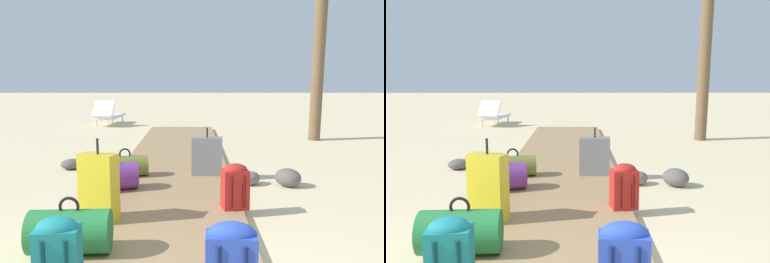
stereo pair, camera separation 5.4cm
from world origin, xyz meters
The scene contains 14 objects.
ground_plane centered at (0.00, 3.79, 0.00)m, with size 60.00×60.00×0.00m, color beige.
boardwalk centered at (0.00, 4.74, 0.04)m, with size 1.66×9.49×0.08m, color #9E7A51.
backpack_red centered at (0.75, 2.66, 0.34)m, with size 0.30×0.25×0.49m.
suitcase_grey centered at (0.50, 4.12, 0.35)m, with size 0.45×0.24×0.68m.
suitcase_yellow centered at (-0.62, 2.31, 0.41)m, with size 0.40×0.29×0.82m.
backpack_teal centered at (-0.58, 1.00, 0.35)m, with size 0.30×0.25×0.51m.
duffel_bag_purple centered at (-0.73, 3.33, 0.25)m, with size 0.75×0.52×0.44m.
backpack_blue centered at (0.53, 0.94, 0.34)m, with size 0.33×0.22×0.50m.
duffel_bag_olive centered at (-0.66, 4.02, 0.23)m, with size 0.68×0.40×0.40m.
duffel_bag_green centered at (-0.69, 1.58, 0.26)m, with size 0.65×0.39×0.47m.
lounge_chair centered at (-2.27, 10.54, 0.33)m, with size 0.74×1.60×0.78m.
rock_right_far centered at (1.58, 3.77, 0.12)m, with size 0.37×0.29×0.25m, color #5B5651.
rock_left_far centered at (-1.66, 4.80, 0.08)m, with size 0.31×0.35×0.16m, color #5B5651.
rock_right_mid centered at (1.08, 3.86, 0.09)m, with size 0.31×0.23×0.19m, color slate.
Camera 1 is at (0.29, -1.41, 1.49)m, focal length 36.80 mm.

